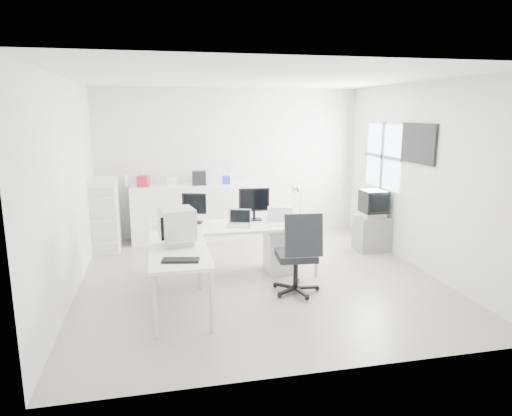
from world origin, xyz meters
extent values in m
cube|color=beige|center=(0.00, 0.00, 0.00)|extent=(5.00, 5.00, 0.01)
cube|color=white|center=(0.00, 0.00, 2.80)|extent=(5.00, 5.00, 0.01)
cube|color=silver|center=(0.00, 2.50, 1.40)|extent=(5.00, 0.02, 2.80)
cube|color=silver|center=(-2.50, 0.00, 1.40)|extent=(0.02, 5.00, 2.80)
cube|color=silver|center=(2.50, 0.00, 1.40)|extent=(0.02, 5.00, 2.80)
cube|color=white|center=(0.39, 0.30, 0.30)|extent=(0.40, 0.50, 0.60)
cube|color=black|center=(-1.16, 0.35, 0.83)|extent=(0.46, 0.36, 0.16)
cube|color=white|center=(0.34, 0.10, 0.76)|extent=(0.38, 0.15, 0.02)
sphere|color=white|center=(0.64, 0.15, 0.78)|extent=(0.06, 0.06, 0.06)
cube|color=silver|center=(0.44, 0.47, 0.86)|extent=(0.45, 0.41, 0.21)
cube|color=black|center=(-1.16, -1.25, 0.76)|extent=(0.43, 0.24, 0.03)
cube|color=slate|center=(2.22, 0.93, 0.30)|extent=(0.55, 0.45, 0.60)
cube|color=white|center=(-0.83, 2.24, 0.52)|extent=(2.09, 0.52, 1.05)
cube|color=#AE182E|center=(-1.63, 2.24, 1.14)|extent=(0.23, 0.22, 0.19)
cube|color=white|center=(-1.13, 2.24, 1.12)|extent=(0.17, 0.16, 0.15)
cube|color=black|center=(-0.63, 2.24, 1.17)|extent=(0.27, 0.25, 0.25)
cube|color=blue|center=(-0.13, 2.24, 1.12)|extent=(0.16, 0.15, 0.15)
cylinder|color=white|center=(-1.93, 2.28, 1.16)|extent=(0.07, 0.07, 0.22)
cube|color=white|center=(-2.28, 1.90, 0.63)|extent=(0.44, 0.53, 1.27)
camera|label=1|loc=(-1.37, -6.10, 2.36)|focal=32.00mm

